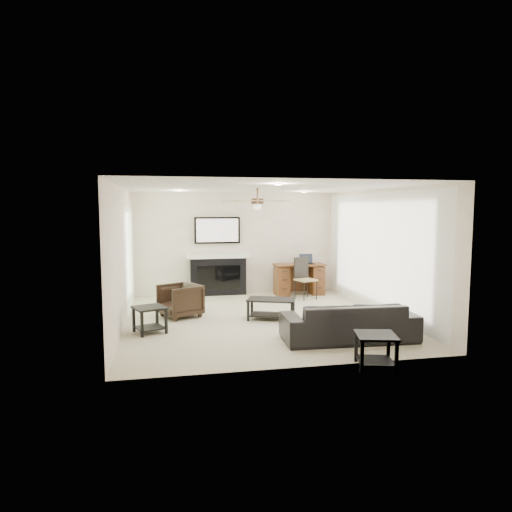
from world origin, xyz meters
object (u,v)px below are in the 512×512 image
at_px(sofa, 349,321).
at_px(desk, 299,279).
at_px(armchair, 180,301).
at_px(fireplace_unit, 218,256).
at_px(coffee_table, 271,309).

height_order(sofa, desk, desk).
xyz_separation_m(armchair, desk, (2.95, 1.77, 0.06)).
bearing_deg(armchair, fireplace_unit, 127.54).
bearing_deg(desk, fireplace_unit, 169.51).
height_order(coffee_table, desk, desk).
bearing_deg(coffee_table, armchair, -177.20).
relative_size(sofa, armchair, 2.99).
bearing_deg(armchair, coffee_table, 44.89).
relative_size(sofa, coffee_table, 2.37).
bearing_deg(desk, armchair, -149.12).
xyz_separation_m(fireplace_unit, desk, (1.95, -0.36, -0.57)).
bearing_deg(sofa, armchair, -36.72).
bearing_deg(fireplace_unit, armchair, -115.27).
distance_m(sofa, desk, 3.93).
xyz_separation_m(sofa, desk, (0.35, 3.92, 0.07)).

